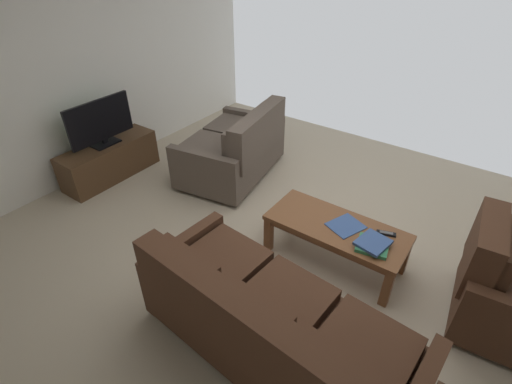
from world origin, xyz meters
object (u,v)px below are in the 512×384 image
object	(u,v)px
loose_magazine	(346,226)
tv_stand	(110,160)
sofa_main	(270,326)
book_stack	(373,244)
coffee_table	(336,231)
flat_tv	(100,122)
loveseat_near	(236,149)
tv_remote	(386,233)

from	to	relation	value
loose_magazine	tv_stand	bearing A→B (deg)	27.29
sofa_main	book_stack	bearing A→B (deg)	-104.77
coffee_table	flat_tv	distance (m)	2.94
sofa_main	tv_stand	distance (m)	3.12
coffee_table	flat_tv	xyz separation A→B (m)	(2.91, 0.25, 0.38)
loveseat_near	tv_stand	xyz separation A→B (m)	(1.25, 0.93, -0.15)
loveseat_near	tv_stand	size ratio (longest dim) A/B	1.24
sofa_main	tv_stand	xyz separation A→B (m)	(2.98, -0.92, -0.14)
loveseat_near	flat_tv	xyz separation A→B (m)	(1.25, 0.93, 0.36)
coffee_table	book_stack	world-z (taller)	book_stack
loveseat_near	book_stack	bearing A→B (deg)	159.16
flat_tv	loose_magazine	world-z (taller)	flat_tv
tv_stand	coffee_table	bearing A→B (deg)	-175.14
loveseat_near	book_stack	xyz separation A→B (m)	(-2.02, 0.77, 0.07)
tv_remote	loose_magazine	world-z (taller)	tv_remote
flat_tv	sofa_main	bearing A→B (deg)	162.89
sofa_main	flat_tv	bearing A→B (deg)	-17.11
sofa_main	loose_magazine	world-z (taller)	sofa_main
flat_tv	loose_magazine	bearing A→B (deg)	-174.59
coffee_table	loose_magazine	xyz separation A→B (m)	(-0.06, -0.04, 0.07)
sofa_main	tv_stand	world-z (taller)	sofa_main
sofa_main	tv_remote	distance (m)	1.33
loveseat_near	tv_remote	world-z (taller)	loveseat_near
flat_tv	tv_remote	xyz separation A→B (m)	(-3.30, -0.38, -0.30)
loose_magazine	tv_remote	bearing A→B (deg)	-141.63
sofa_main	flat_tv	size ratio (longest dim) A/B	2.44
flat_tv	loose_magazine	xyz separation A→B (m)	(-2.97, -0.28, -0.31)
coffee_table	loose_magazine	world-z (taller)	loose_magazine
flat_tv	loose_magazine	size ratio (longest dim) A/B	2.91
flat_tv	tv_remote	distance (m)	3.33
book_stack	loose_magazine	world-z (taller)	book_stack
tv_stand	tv_remote	size ratio (longest dim) A/B	7.20
book_stack	loose_magazine	distance (m)	0.31
sofa_main	tv_remote	xyz separation A→B (m)	(-0.32, -1.29, 0.06)
loveseat_near	coffee_table	xyz separation A→B (m)	(-1.66, 0.68, -0.02)
coffee_table	tv_remote	xyz separation A→B (m)	(-0.39, -0.13, 0.08)
tv_remote	loose_magazine	distance (m)	0.34
sofa_main	book_stack	distance (m)	1.12
tv_stand	flat_tv	bearing A→B (deg)	-113.82
coffee_table	loveseat_near	bearing A→B (deg)	-22.28
loveseat_near	tv_stand	world-z (taller)	loveseat_near
loveseat_near	tv_remote	xyz separation A→B (m)	(-2.05, 0.55, 0.05)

